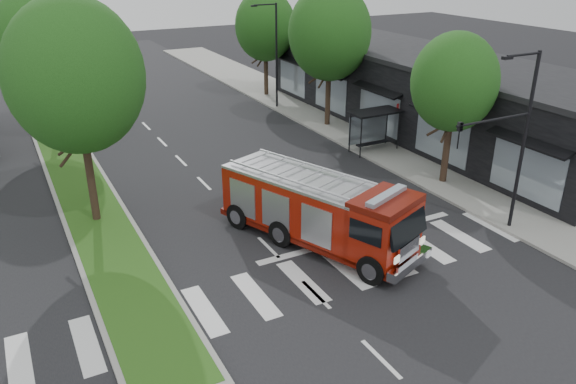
{
  "coord_description": "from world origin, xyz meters",
  "views": [
    {
      "loc": [
        -9.06,
        -18.95,
        11.79
      ],
      "look_at": [
        1.58,
        1.22,
        1.8
      ],
      "focal_mm": 35.0,
      "sensor_mm": 36.0,
      "label": 1
    }
  ],
  "objects": [
    {
      "name": "median",
      "position": [
        -6.0,
        18.0,
        0.08
      ],
      "size": [
        3.0,
        50.0,
        0.15
      ],
      "color": "gray",
      "rests_on": "ground"
    },
    {
      "name": "fire_engine",
      "position": [
        2.08,
        -0.5,
        1.55
      ],
      "size": [
        6.0,
        9.67,
        3.23
      ],
      "rotation": [
        0.0,
        0.0,
        0.38
      ],
      "color": "#580D04",
      "rests_on": "ground"
    },
    {
      "name": "ground",
      "position": [
        0.0,
        0.0,
        0.0
      ],
      "size": [
        140.0,
        140.0,
        0.0
      ],
      "primitive_type": "plane",
      "color": "black",
      "rests_on": "ground"
    },
    {
      "name": "storefront_row",
      "position": [
        17.0,
        10.0,
        2.5
      ],
      "size": [
        8.0,
        30.0,
        5.0
      ],
      "primitive_type": "cube",
      "color": "black",
      "rests_on": "ground"
    },
    {
      "name": "streetlight_right_far",
      "position": [
        10.35,
        20.0,
        4.48
      ],
      "size": [
        2.11,
        0.2,
        8.0
      ],
      "color": "black",
      "rests_on": "ground"
    },
    {
      "name": "tree_right_mid",
      "position": [
        11.5,
        14.0,
        6.49
      ],
      "size": [
        5.6,
        5.6,
        9.72
      ],
      "color": "black",
      "rests_on": "ground"
    },
    {
      "name": "tree_median_far",
      "position": [
        -6.0,
        20.0,
        6.49
      ],
      "size": [
        5.6,
        5.6,
        9.72
      ],
      "color": "black",
      "rests_on": "ground"
    },
    {
      "name": "tree_right_near",
      "position": [
        11.5,
        2.0,
        5.51
      ],
      "size": [
        4.4,
        4.4,
        8.05
      ],
      "color": "black",
      "rests_on": "ground"
    },
    {
      "name": "sidewalk_right",
      "position": [
        12.5,
        10.0,
        0.07
      ],
      "size": [
        5.0,
        80.0,
        0.15
      ],
      "primitive_type": "cube",
      "color": "gray",
      "rests_on": "ground"
    },
    {
      "name": "tree_median_near",
      "position": [
        -6.0,
        6.0,
        6.81
      ],
      "size": [
        5.8,
        5.8,
        10.16
      ],
      "color": "black",
      "rests_on": "ground"
    },
    {
      "name": "bus_shelter",
      "position": [
        11.2,
        8.15,
        2.04
      ],
      "size": [
        3.2,
        1.6,
        2.61
      ],
      "color": "black",
      "rests_on": "ground"
    },
    {
      "name": "tree_right_far",
      "position": [
        11.5,
        24.0,
        5.84
      ],
      "size": [
        5.0,
        5.0,
        8.73
      ],
      "color": "black",
      "rests_on": "ground"
    },
    {
      "name": "streetlight_right_near",
      "position": [
        9.61,
        -3.5,
        4.67
      ],
      "size": [
        4.08,
        0.22,
        8.0
      ],
      "color": "black",
      "rests_on": "ground"
    }
  ]
}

